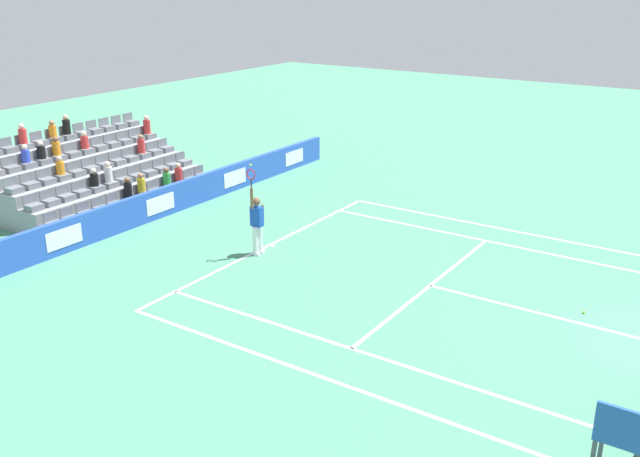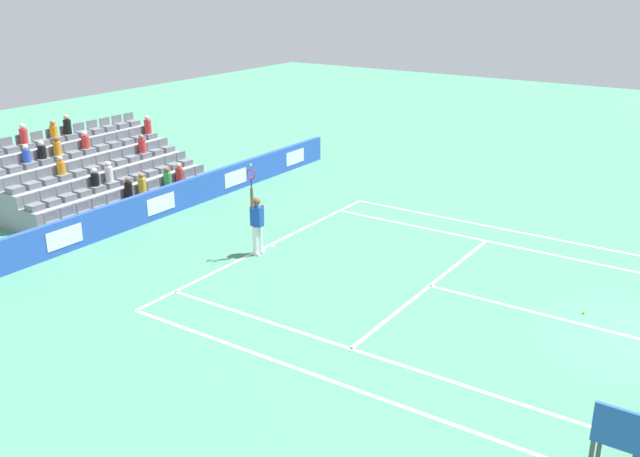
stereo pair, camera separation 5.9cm
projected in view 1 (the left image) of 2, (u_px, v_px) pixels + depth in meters
line_baseline at (269, 245)px, 22.01m from camera, size 10.97×0.10×0.01m
line_service at (430, 286)px, 19.15m from camera, size 8.23×0.10×0.01m
line_centre_service at (548, 315)px, 17.48m from camera, size 0.10×6.40×0.01m
line_singles_sideline_left at (369, 354)px, 15.69m from camera, size 0.10×11.89×0.01m
line_singles_sideline_right at (500, 244)px, 22.14m from camera, size 0.10×11.89×0.01m
line_doubles_sideline_left at (336, 382)px, 14.62m from camera, size 0.10×11.89×0.01m
line_doubles_sideline_right at (514, 231)px, 23.21m from camera, size 0.10×11.89×0.01m
line_centre_mark at (272, 246)px, 21.96m from camera, size 0.10×0.20×0.01m
sponsor_barrier at (158, 203)px, 24.34m from camera, size 19.81×0.22×1.03m
tennis_player at (257, 223)px, 20.99m from camera, size 0.53×0.37×2.85m
umpire_chair at (619, 449)px, 10.17m from camera, size 0.70×0.70×2.34m
stadium_stand at (89, 179)px, 26.09m from camera, size 7.44×4.75×3.04m
loose_tennis_ball at (584, 312)px, 17.57m from camera, size 0.07×0.07×0.07m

